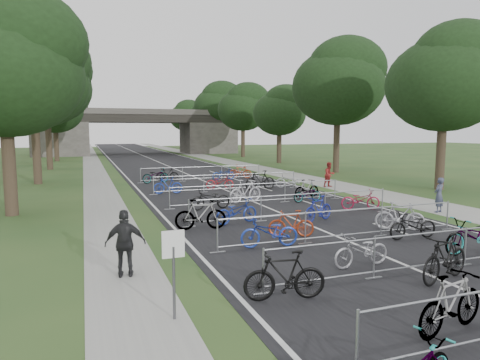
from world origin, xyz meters
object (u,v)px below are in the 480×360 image
object	(u,v)px
bike_1	(451,303)
pedestrian_b	(329,175)
park_sign	(173,258)
overpass_bridge	(139,132)
pedestrian_c	(125,244)
pedestrian_a	(439,195)

from	to	relation	value
bike_1	pedestrian_b	size ratio (longest dim) A/B	1.16
park_sign	overpass_bridge	bearing A→B (deg)	83.74
overpass_bridge	bike_1	size ratio (longest dim) A/B	16.09
overpass_bridge	pedestrian_c	size ratio (longest dim) A/B	17.67
bike_1	overpass_bridge	bearing A→B (deg)	-13.80
pedestrian_a	pedestrian_b	size ratio (longest dim) A/B	0.97
pedestrian_c	park_sign	bearing A→B (deg)	110.49
pedestrian_c	pedestrian_b	bearing A→B (deg)	-129.36
bike_1	pedestrian_a	xyz separation A→B (m)	(8.99, 9.31, 0.23)
pedestrian_a	pedestrian_c	world-z (taller)	pedestrian_c
bike_1	pedestrian_c	distance (m)	7.56
bike_1	park_sign	bearing A→B (deg)	51.58
park_sign	pedestrian_c	distance (m)	3.03
overpass_bridge	park_sign	xyz separation A→B (m)	(-6.80, -62.00, -2.27)
overpass_bridge	park_sign	world-z (taller)	overpass_bridge
bike_1	pedestrian_b	bearing A→B (deg)	-37.70
park_sign	pedestrian_c	xyz separation A→B (m)	(-0.67, 2.92, -0.39)
overpass_bridge	pedestrian_b	xyz separation A→B (m)	(7.00, -45.56, -2.70)
pedestrian_c	bike_1	bearing A→B (deg)	143.23
park_sign	pedestrian_a	distance (m)	15.39
pedestrian_b	pedestrian_c	xyz separation A→B (m)	(-14.47, -13.52, 0.05)
park_sign	bike_1	world-z (taller)	park_sign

